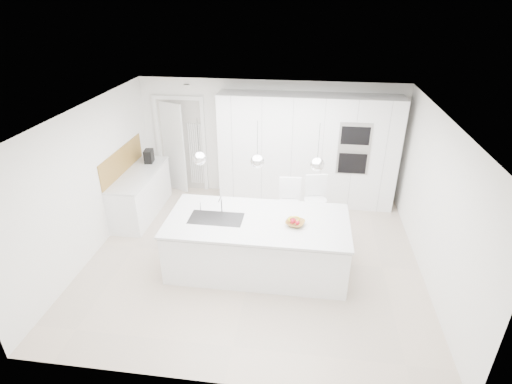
# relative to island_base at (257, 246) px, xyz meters

# --- Properties ---
(floor) EXTENTS (5.50, 5.50, 0.00)m
(floor) POSITION_rel_island_base_xyz_m (-0.10, 0.30, -0.43)
(floor) COLOR beige
(floor) RESTS_ON ground
(wall_back) EXTENTS (5.50, 0.00, 5.50)m
(wall_back) POSITION_rel_island_base_xyz_m (-0.10, 2.80, 0.82)
(wall_back) COLOR white
(wall_back) RESTS_ON ground
(wall_left) EXTENTS (0.00, 5.00, 5.00)m
(wall_left) POSITION_rel_island_base_xyz_m (-2.85, 0.30, 0.82)
(wall_left) COLOR white
(wall_left) RESTS_ON ground
(ceiling) EXTENTS (5.50, 5.50, 0.00)m
(ceiling) POSITION_rel_island_base_xyz_m (-0.10, 0.30, 2.07)
(ceiling) COLOR white
(ceiling) RESTS_ON wall_back
(tall_cabinets) EXTENTS (3.60, 0.60, 2.30)m
(tall_cabinets) POSITION_rel_island_base_xyz_m (0.70, 2.50, 0.72)
(tall_cabinets) COLOR white
(tall_cabinets) RESTS_ON floor
(oven_stack) EXTENTS (0.62, 0.04, 1.05)m
(oven_stack) POSITION_rel_island_base_xyz_m (1.60, 2.19, 0.92)
(oven_stack) COLOR #A5A5A8
(oven_stack) RESTS_ON tall_cabinets
(doorway_frame) EXTENTS (1.11, 0.08, 2.13)m
(doorway_frame) POSITION_rel_island_base_xyz_m (-2.05, 2.77, 0.59)
(doorway_frame) COLOR white
(doorway_frame) RESTS_ON floor
(hallway_door) EXTENTS (0.76, 0.38, 2.00)m
(hallway_door) POSITION_rel_island_base_xyz_m (-2.30, 2.72, 0.57)
(hallway_door) COLOR white
(hallway_door) RESTS_ON floor
(radiator) EXTENTS (0.32, 0.04, 1.40)m
(radiator) POSITION_rel_island_base_xyz_m (-1.73, 2.76, 0.42)
(radiator) COLOR white
(radiator) RESTS_ON floor
(left_base_cabinets) EXTENTS (0.60, 1.80, 0.86)m
(left_base_cabinets) POSITION_rel_island_base_xyz_m (-2.55, 1.50, 0.00)
(left_base_cabinets) COLOR white
(left_base_cabinets) RESTS_ON floor
(left_worktop) EXTENTS (0.62, 1.82, 0.04)m
(left_worktop) POSITION_rel_island_base_xyz_m (-2.55, 1.50, 0.45)
(left_worktop) COLOR silver
(left_worktop) RESTS_ON left_base_cabinets
(oak_backsplash) EXTENTS (0.02, 1.80, 0.50)m
(oak_backsplash) POSITION_rel_island_base_xyz_m (-2.84, 1.50, 0.72)
(oak_backsplash) COLOR #A67C37
(oak_backsplash) RESTS_ON wall_left
(island_base) EXTENTS (2.80, 1.20, 0.86)m
(island_base) POSITION_rel_island_base_xyz_m (0.00, 0.00, 0.00)
(island_base) COLOR white
(island_base) RESTS_ON floor
(island_worktop) EXTENTS (2.84, 1.40, 0.04)m
(island_worktop) POSITION_rel_island_base_xyz_m (0.00, 0.05, 0.45)
(island_worktop) COLOR silver
(island_worktop) RESTS_ON island_base
(island_sink) EXTENTS (0.84, 0.44, 0.18)m
(island_sink) POSITION_rel_island_base_xyz_m (-0.65, -0.00, 0.39)
(island_sink) COLOR #3F3F42
(island_sink) RESTS_ON island_worktop
(island_tap) EXTENTS (0.02, 0.02, 0.30)m
(island_tap) POSITION_rel_island_base_xyz_m (-0.60, 0.20, 0.62)
(island_tap) COLOR white
(island_tap) RESTS_ON island_worktop
(pendant_left) EXTENTS (0.20, 0.20, 0.20)m
(pendant_left) POSITION_rel_island_base_xyz_m (-0.85, -0.00, 1.47)
(pendant_left) COLOR white
(pendant_left) RESTS_ON ceiling
(pendant_mid) EXTENTS (0.20, 0.20, 0.20)m
(pendant_mid) POSITION_rel_island_base_xyz_m (-0.00, -0.00, 1.47)
(pendant_mid) COLOR white
(pendant_mid) RESTS_ON ceiling
(pendant_right) EXTENTS (0.20, 0.20, 0.20)m
(pendant_right) POSITION_rel_island_base_xyz_m (0.85, -0.00, 1.47)
(pendant_right) COLOR white
(pendant_right) RESTS_ON ceiling
(fruit_bowl) EXTENTS (0.35, 0.35, 0.07)m
(fruit_bowl) POSITION_rel_island_base_xyz_m (0.58, -0.03, 0.50)
(fruit_bowl) COLOR #A67C37
(fruit_bowl) RESTS_ON island_worktop
(espresso_machine) EXTENTS (0.19, 0.27, 0.27)m
(espresso_machine) POSITION_rel_island_base_xyz_m (-2.53, 2.06, 0.60)
(espresso_machine) COLOR black
(espresso_machine) RESTS_ON left_worktop
(bar_stool_left) EXTENTS (0.43, 0.57, 1.20)m
(bar_stool_left) POSITION_rel_island_base_xyz_m (0.44, 0.86, 0.17)
(bar_stool_left) COLOR white
(bar_stool_left) RESTS_ON floor
(bar_stool_right) EXTENTS (0.51, 0.63, 1.21)m
(bar_stool_right) POSITION_rel_island_base_xyz_m (0.90, 1.02, 0.17)
(bar_stool_right) COLOR white
(bar_stool_right) RESTS_ON floor
(apple_a) EXTENTS (0.09, 0.09, 0.09)m
(apple_a) POSITION_rel_island_base_xyz_m (0.54, -0.05, 0.54)
(apple_a) COLOR #B61328
(apple_a) RESTS_ON fruit_bowl
(apple_b) EXTENTS (0.09, 0.09, 0.09)m
(apple_b) POSITION_rel_island_base_xyz_m (0.55, -0.04, 0.54)
(apple_b) COLOR #B61328
(apple_b) RESTS_ON fruit_bowl
(apple_c) EXTENTS (0.07, 0.07, 0.07)m
(apple_c) POSITION_rel_island_base_xyz_m (0.62, -0.07, 0.53)
(apple_c) COLOR #B61328
(apple_c) RESTS_ON fruit_bowl
(banana_bunch) EXTENTS (0.22, 0.16, 0.19)m
(banana_bunch) POSITION_rel_island_base_xyz_m (0.56, -0.04, 0.58)
(banana_bunch) COLOR yellow
(banana_bunch) RESTS_ON fruit_bowl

